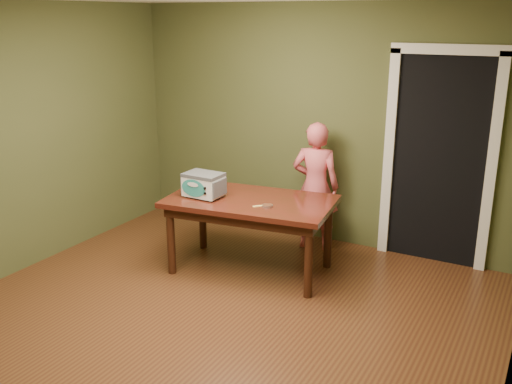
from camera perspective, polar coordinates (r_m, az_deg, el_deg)
floor at (r=4.71m, az=-6.41°, el=-14.30°), size 5.00×5.00×0.00m
room_shell at (r=4.09m, az=-7.21°, el=6.58°), size 4.52×5.02×2.61m
doorway at (r=6.28m, az=18.35°, el=3.48°), size 1.10×0.66×2.25m
dining_table at (r=5.56m, az=-0.57°, el=-1.68°), size 1.71×1.11×0.75m
toy_oven at (r=5.58m, az=-5.27°, el=0.80°), size 0.39×0.28×0.24m
baking_pan at (r=5.30m, az=1.15°, el=-1.38°), size 0.10×0.10×0.02m
spatula at (r=5.33m, az=0.62°, el=-1.37°), size 0.14×0.15×0.01m
child at (r=6.15m, az=5.96°, el=0.57°), size 0.56×0.42×1.40m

